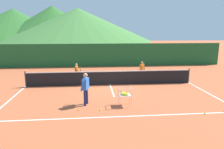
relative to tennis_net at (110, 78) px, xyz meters
name	(u,v)px	position (x,y,z in m)	size (l,w,h in m)	color
ground_plane	(110,85)	(0.00, 0.00, -0.50)	(120.00, 120.00, 0.00)	#B25633
line_baseline_near	(121,117)	(0.00, -5.43, -0.50)	(11.34, 0.08, 0.01)	white
line_baseline_far	(106,72)	(0.00, 4.53, -0.50)	(11.34, 0.08, 0.01)	white
line_sideline_west	(25,87)	(-5.67, 0.00, -0.50)	(0.08, 9.96, 0.01)	white
line_sideline_east	(189,83)	(5.67, 0.00, -0.50)	(0.08, 9.96, 0.01)	white
line_service_center	(110,85)	(0.00, 0.00, -0.50)	(0.08, 5.37, 0.01)	white
tennis_net	(110,78)	(0.00, 0.00, 0.00)	(11.29, 0.08, 1.05)	#333338
instructor	(85,86)	(-1.56, -3.76, 0.48)	(0.44, 0.81, 1.63)	#191E4C
student_0	(77,71)	(-2.34, 1.23, 0.30)	(0.40, 0.64, 1.33)	navy
student_1	(142,68)	(2.68, 1.93, 0.28)	(0.50, 0.67, 1.30)	silver
ball_cart	(125,94)	(0.37, -4.06, 0.09)	(0.58, 0.58, 0.90)	#B7B7BC
tennis_ball_0	(115,90)	(0.16, -1.45, -0.47)	(0.07, 0.07, 0.07)	yellow
tennis_ball_1	(100,110)	(-0.87, -4.64, -0.47)	(0.07, 0.07, 0.07)	yellow
tennis_ball_2	(224,111)	(4.78, -5.37, -0.47)	(0.07, 0.07, 0.07)	yellow
tennis_ball_3	(79,110)	(-1.87, -4.55, -0.47)	(0.07, 0.07, 0.07)	yellow
tennis_ball_4	(205,113)	(3.80, -5.50, -0.47)	(0.07, 0.07, 0.07)	yellow
tennis_ball_5	(121,90)	(0.52, -1.53, -0.47)	(0.07, 0.07, 0.07)	yellow
windscreen_fence	(104,55)	(0.00, 7.55, 0.68)	(24.95, 0.08, 2.35)	#1E5B2D
hill_0	(14,25)	(-29.70, 68.23, 5.22)	(44.83, 44.83, 11.44)	#2D6628
hill_1	(53,23)	(-15.24, 65.74, 5.69)	(40.81, 40.81, 12.39)	#2D6628
hill_2	(78,25)	(-5.97, 60.66, 5.07)	(50.89, 50.89, 11.14)	#427A38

